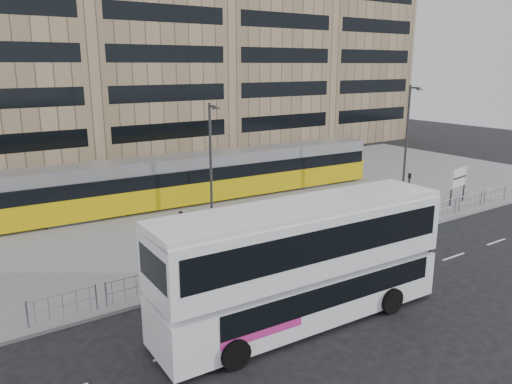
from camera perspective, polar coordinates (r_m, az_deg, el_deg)
ground at (r=26.60m, az=7.00°, el=-7.42°), size 120.00×120.00×0.00m
plaza at (r=35.94m, az=-5.69°, el=-1.45°), size 64.00×24.00×0.15m
kerb at (r=26.60m, az=6.94°, el=-7.24°), size 64.00×0.25×0.17m
building_row at (r=55.77m, az=-16.19°, el=16.99°), size 70.40×18.40×31.20m
pedestrian_barrier at (r=27.89m, az=9.49°, el=-4.32°), size 32.07×0.07×1.10m
road_markings at (r=24.70m, az=14.99°, el=-9.57°), size 62.00×0.12×0.01m
double_decker_bus at (r=19.31m, az=5.39°, el=-7.71°), size 12.06×3.45×4.78m
tram at (r=36.55m, az=-6.23°, el=1.71°), size 29.25×4.27×3.44m
station_sign at (r=38.24m, az=22.16°, el=1.38°), size 2.22×0.45×2.57m
ad_panel at (r=33.51m, az=19.36°, el=-1.56°), size 0.85×0.27×1.62m
pedestrian at (r=29.78m, az=10.55°, el=-2.98°), size 0.51×0.71×1.84m
traffic_light_west at (r=23.60m, az=-8.51°, el=-4.83°), size 0.21×0.24×3.10m
traffic_light_east at (r=32.83m, az=17.03°, el=0.16°), size 0.23×0.25×3.10m
lamp_post_west at (r=32.82m, az=-5.17°, el=4.39°), size 0.45×1.04×7.31m
lamp_post_east at (r=40.58m, az=16.92°, el=6.37°), size 0.45×1.04×8.18m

